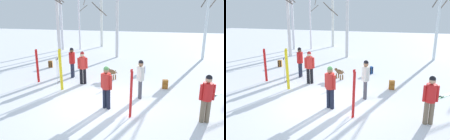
{
  "view_description": "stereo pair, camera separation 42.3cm",
  "coord_description": "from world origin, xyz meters",
  "views": [
    {
      "loc": [
        2.37,
        -8.21,
        3.82
      ],
      "look_at": [
        0.11,
        1.69,
        1.0
      ],
      "focal_mm": 35.68,
      "sensor_mm": 36.0,
      "label": 1
    },
    {
      "loc": [
        2.78,
        -8.11,
        3.82
      ],
      "look_at": [
        0.11,
        1.69,
        1.0
      ],
      "focal_mm": 35.68,
      "sensor_mm": 36.0,
      "label": 2
    }
  ],
  "objects": [
    {
      "name": "ground_plane",
      "position": [
        0.0,
        0.0,
        0.0
      ],
      "size": [
        60.0,
        60.0,
        0.0
      ],
      "primitive_type": "plane",
      "color": "white"
    },
    {
      "name": "person_0",
      "position": [
        -2.55,
        3.21,
        0.98
      ],
      "size": [
        0.34,
        0.52,
        1.72
      ],
      "color": "#1E2338",
      "rests_on": "ground_plane"
    },
    {
      "name": "person_1",
      "position": [
        0.36,
        -0.37,
        0.98
      ],
      "size": [
        0.49,
        0.34,
        1.72
      ],
      "color": "#1E2338",
      "rests_on": "ground_plane"
    },
    {
      "name": "person_2",
      "position": [
        -1.57,
        2.24,
        0.98
      ],
      "size": [
        0.5,
        0.34,
        1.72
      ],
      "color": "black",
      "rests_on": "ground_plane"
    },
    {
      "name": "person_3",
      "position": [
        3.94,
        -0.69,
        0.98
      ],
      "size": [
        0.51,
        0.34,
        1.72
      ],
      "color": "#72604C",
      "rests_on": "ground_plane"
    },
    {
      "name": "person_4",
      "position": [
        1.53,
        0.99,
        0.98
      ],
      "size": [
        0.34,
        0.52,
        1.72
      ],
      "color": "#4C4C56",
      "rests_on": "ground_plane"
    },
    {
      "name": "dog",
      "position": [
        -0.31,
        3.42,
        0.39
      ],
      "size": [
        0.73,
        0.6,
        0.57
      ],
      "color": "brown",
      "rests_on": "ground_plane"
    },
    {
      "name": "ski_pair_planted_0",
      "position": [
        1.39,
        -0.9,
        0.9
      ],
      "size": [
        0.11,
        0.16,
        1.81
      ],
      "color": "red",
      "rests_on": "ground_plane"
    },
    {
      "name": "ski_pair_planted_1",
      "position": [
        -3.99,
        1.96,
        0.89
      ],
      "size": [
        0.08,
        0.12,
        1.78
      ],
      "color": "red",
      "rests_on": "ground_plane"
    },
    {
      "name": "ski_pair_planted_2",
      "position": [
        -2.26,
        1.14,
        1.0
      ],
      "size": [
        0.13,
        0.11,
        2.02
      ],
      "color": "yellow",
      "rests_on": "ground_plane"
    },
    {
      "name": "ski_pair_lying_0",
      "position": [
        4.77,
        1.99,
        0.01
      ],
      "size": [
        1.36,
        1.46,
        0.05
      ],
      "color": "green",
      "rests_on": "ground_plane"
    },
    {
      "name": "ski_poles_0",
      "position": [
        -2.88,
        2.03,
        0.72
      ],
      "size": [
        0.07,
        0.25,
        1.35
      ],
      "color": "#B2B2BC",
      "rests_on": "ground_plane"
    },
    {
      "name": "backpack_0",
      "position": [
        -4.87,
        4.97,
        0.21
      ],
      "size": [
        0.31,
        0.33,
        0.44
      ],
      "color": "#99591E",
      "rests_on": "ground_plane"
    },
    {
      "name": "backpack_1",
      "position": [
        2.62,
        2.47,
        0.21
      ],
      "size": [
        0.29,
        0.31,
        0.44
      ],
      "color": "#99591E",
      "rests_on": "ground_plane"
    },
    {
      "name": "backpack_2",
      "position": [
        1.26,
        4.9,
        0.21
      ],
      "size": [
        0.34,
        0.34,
        0.44
      ],
      "color": "#1E4C99",
      "rests_on": "ground_plane"
    },
    {
      "name": "water_bottle_0",
      "position": [
        -0.24,
        1.56,
        0.13
      ],
      "size": [
        0.08,
        0.08,
        0.26
      ],
      "color": "red",
      "rests_on": "ground_plane"
    },
    {
      "name": "birch_tree_0",
      "position": [
        -6.92,
        11.31,
        3.76
      ],
      "size": [
        1.44,
        1.27,
        7.23
      ],
      "color": "silver",
      "rests_on": "ground_plane"
    },
    {
      "name": "birch_tree_1",
      "position": [
        -5.81,
        8.35,
        3.32
      ],
      "size": [
        1.17,
        1.44,
        6.72
      ],
      "color": "silver",
      "rests_on": "ground_plane"
    },
    {
      "name": "birch_tree_2",
      "position": [
        -5.34,
        11.87,
        3.31
      ],
      "size": [
        1.43,
        1.14,
        6.25
      ],
      "color": "silver",
      "rests_on": "ground_plane"
    },
    {
      "name": "birch_tree_3",
      "position": [
        -3.79,
        13.82,
        2.78
      ],
      "size": [
        1.54,
        1.07,
        5.74
      ],
      "color": "silver",
      "rests_on": "ground_plane"
    },
    {
      "name": "birch_tree_4",
      "position": [
        -1.18,
        9.1,
        3.68
      ],
      "size": [
        1.86,
        1.52,
        7.1
      ],
      "color": "silver",
      "rests_on": "ground_plane"
    },
    {
      "name": "birch_tree_5",
      "position": [
        5.48,
        9.91,
        2.98
      ],
      "size": [
        1.33,
        0.96,
        5.76
      ],
      "color": "silver",
      "rests_on": "ground_plane"
    }
  ]
}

